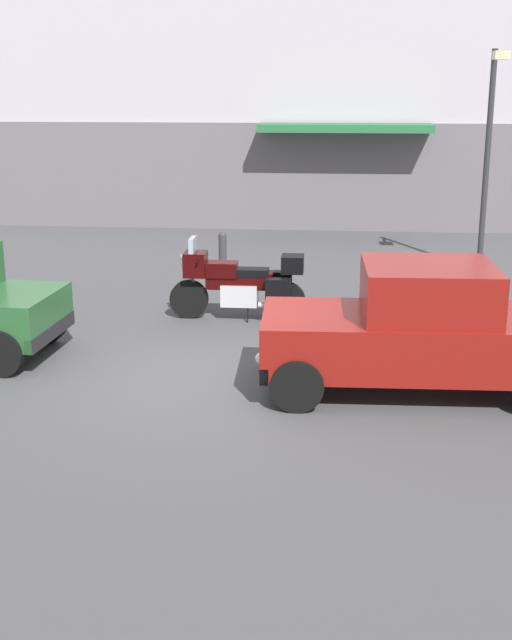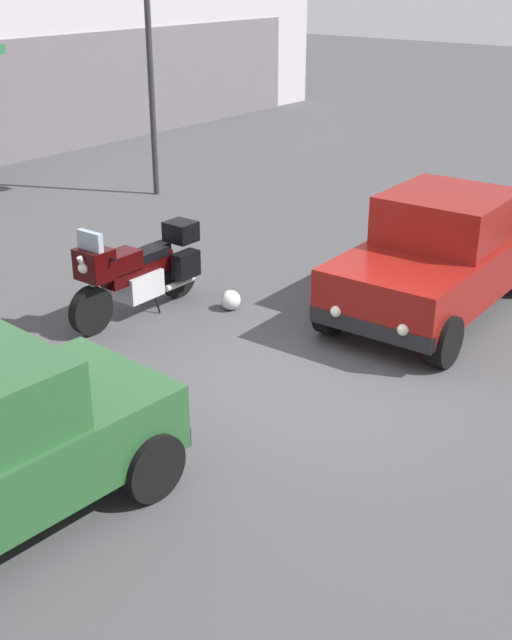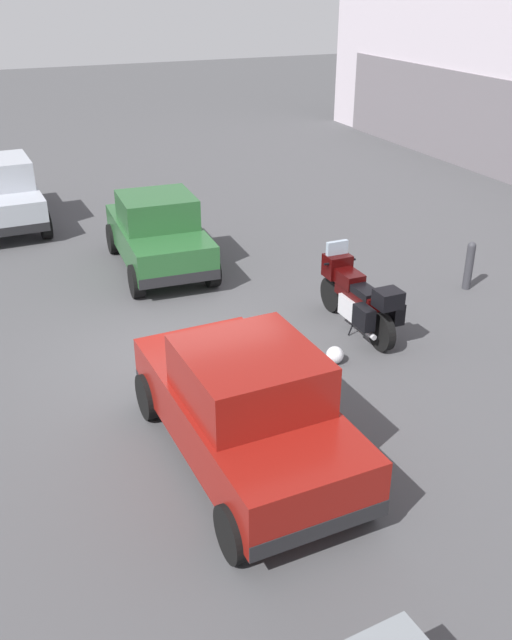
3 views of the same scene
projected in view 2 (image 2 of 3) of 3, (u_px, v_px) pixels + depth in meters
The scene contains 5 objects.
ground_plane at pixel (318, 381), 9.30m from camera, with size 80.00×80.00×0.00m, color #424244.
motorcycle at pixel (138, 270), 10.86m from camera, with size 2.26×0.76×1.36m.
helmet at pixel (231, 300), 11.17m from camera, with size 0.28×0.28×0.28m, color silver.
car_wagon_end at pixel (441, 255), 10.86m from camera, with size 3.92×1.90×1.64m.
streetlamp_curbside at pixel (155, 57), 15.60m from camera, with size 0.28×0.94×4.44m.
Camera 2 is at (-6.88, -4.54, 4.42)m, focal length 45.40 mm.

